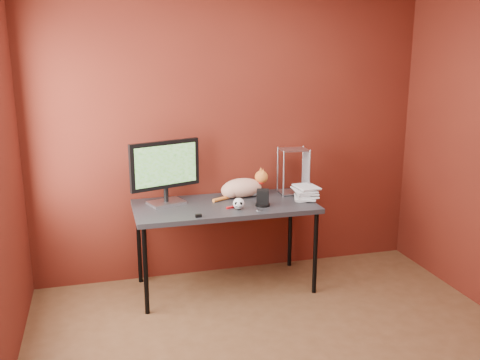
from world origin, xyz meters
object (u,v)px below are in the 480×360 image
object	(u,v)px
monitor	(165,169)
speaker	(263,198)
skull_mug	(239,204)
cat	(242,187)
book_stack	(297,130)
desk	(225,210)

from	to	relation	value
monitor	speaker	size ratio (longest dim) A/B	4.32
skull_mug	speaker	distance (m)	0.22
cat	skull_mug	size ratio (longest dim) A/B	5.19
cat	book_stack	size ratio (longest dim) A/B	0.44
monitor	skull_mug	world-z (taller)	monitor
monitor	desk	bearing A→B (deg)	-35.04
desk	monitor	bearing A→B (deg)	163.96
skull_mug	book_stack	size ratio (longest dim) A/B	0.08
desk	skull_mug	world-z (taller)	skull_mug
desk	monitor	distance (m)	0.60
desk	speaker	world-z (taller)	speaker
desk	speaker	xyz separation A→B (m)	(0.29, -0.13, 0.11)
desk	book_stack	size ratio (longest dim) A/B	1.26
desk	speaker	size ratio (longest dim) A/B	10.91
desk	book_stack	distance (m)	0.90
monitor	speaker	distance (m)	0.84
desk	monitor	size ratio (longest dim) A/B	2.53
book_stack	speaker	bearing A→B (deg)	-157.72
skull_mug	speaker	bearing A→B (deg)	28.80
monitor	book_stack	bearing A→B (deg)	-25.51
cat	skull_mug	distance (m)	0.37
desk	book_stack	bearing A→B (deg)	0.88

